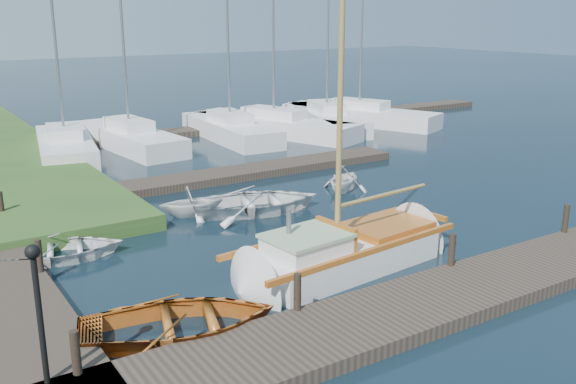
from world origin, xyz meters
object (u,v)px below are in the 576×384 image
tender_a (58,247)px  marina_boat_3 (274,124)px  sailboat (347,254)px  marina_boat_2 (230,128)px  mooring_post_4 (39,256)px  dinghy (180,317)px  tender_b (191,199)px  mooring_post_1 (297,292)px  marina_boat_5 (359,114)px  marina_boat_1 (130,136)px  marina_boat_4 (327,117)px  marina_boat_0 (65,145)px  lamp_post (37,296)px  tender_d (344,176)px  mooring_post_5 (1,204)px  mooring_post_3 (566,218)px  mooring_post_2 (452,250)px  tender_c (256,199)px  mooring_post_0 (76,353)px

tender_a → marina_boat_3: 18.64m
sailboat → marina_boat_2: bearing=65.8°
mooring_post_4 → marina_boat_3: size_ratio=0.06×
sailboat → dinghy: bearing=-174.5°
mooring_post_4 → tender_b: 6.02m
mooring_post_1 → marina_boat_5: 25.20m
tender_a → marina_boat_1: bearing=-12.9°
marina_boat_3 → marina_boat_5: (5.95, 0.22, -0.01)m
marina_boat_4 → sailboat: bearing=162.9°
marina_boat_0 → lamp_post: bearing=175.3°
lamp_post → tender_d: bearing=32.3°
mooring_post_4 → marina_boat_0: (4.13, 13.87, -0.13)m
tender_b → marina_boat_2: (7.08, 10.77, 0.05)m
mooring_post_4 → sailboat: size_ratio=0.08×
mooring_post_1 → mooring_post_5: same height
marina_boat_3 → marina_boat_4: size_ratio=1.10×
mooring_post_3 → tender_d: bearing=103.5°
mooring_post_4 → mooring_post_5: (0.00, 5.00, 0.00)m
mooring_post_3 → tender_a: bearing=152.5°
mooring_post_2 → marina_boat_2: marina_boat_2 is taller
mooring_post_2 → tender_c: (-1.33, 7.17, -0.27)m
marina_boat_2 → mooring_post_3: bearing=-174.5°
mooring_post_3 → marina_boat_1: bearing=106.6°
mooring_post_5 → marina_boat_1: marina_boat_1 is taller
mooring_post_5 → lamp_post: 10.12m
marina_boat_2 → marina_boat_1: bearing=87.0°
mooring_post_0 → tender_c: mooring_post_0 is taller
tender_d → marina_boat_4: size_ratio=0.18×
mooring_post_1 → marina_boat_4: size_ratio=0.07×
mooring_post_0 → lamp_post: lamp_post is taller
mooring_post_2 → marina_boat_1: (-1.26, 19.28, -0.14)m
marina_boat_1 → marina_boat_2: marina_boat_2 is taller
mooring_post_3 → marina_boat_5: bearing=67.4°
mooring_post_5 → marina_boat_0: marina_boat_0 is taller
dinghy → marina_boat_1: size_ratio=0.39×
marina_boat_5 → marina_boat_0: bearing=67.2°
mooring_post_3 → tender_a: 13.83m
lamp_post → marina_boat_1: 21.00m
mooring_post_0 → tender_d: size_ratio=0.39×
tender_a → marina_boat_3: (14.12, 12.16, 0.23)m
mooring_post_0 → marina_boat_1: size_ratio=0.08×
mooring_post_0 → dinghy: size_ratio=0.20×
marina_boat_2 → mooring_post_4: bearing=141.5°
marina_boat_2 → tender_b: bearing=150.2°
mooring_post_2 → mooring_post_3: bearing=0.0°
mooring_post_1 → sailboat: sailboat is taller
tender_b → marina_boat_1: (1.99, 11.35, 0.03)m
lamp_post → marina_boat_4: 27.18m
tender_a → mooring_post_2: bearing=-115.6°
marina_boat_0 → marina_boat_1: (3.11, 0.41, -0.01)m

